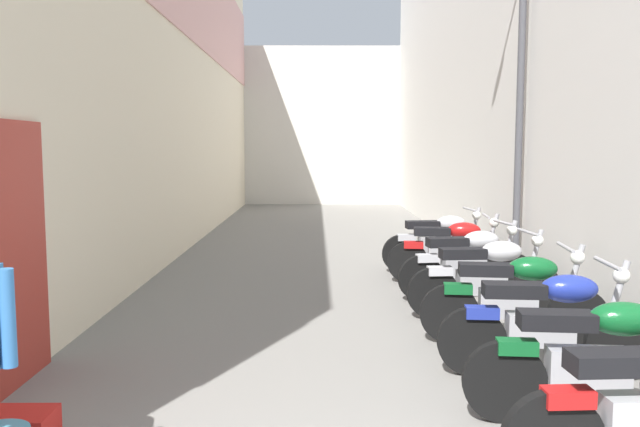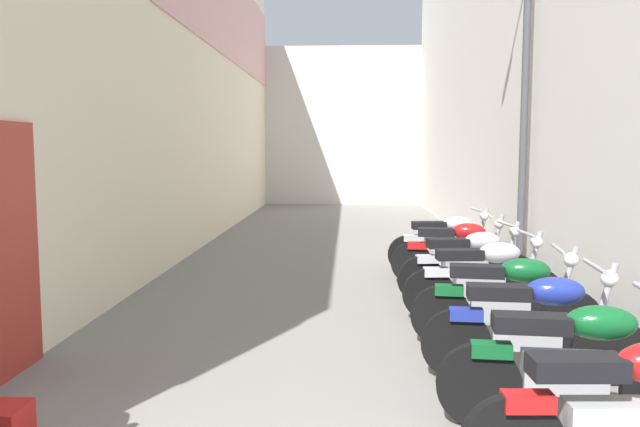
{
  "view_description": "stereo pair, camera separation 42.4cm",
  "coord_description": "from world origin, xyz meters",
  "views": [
    {
      "loc": [
        -0.21,
        -1.83,
        1.97
      ],
      "look_at": [
        -0.16,
        6.54,
        1.12
      ],
      "focal_mm": 36.04,
      "sensor_mm": 36.0,
      "label": 1
    },
    {
      "loc": [
        0.21,
        -1.83,
        1.97
      ],
      "look_at": [
        -0.16,
        6.54,
        1.12
      ],
      "focal_mm": 36.04,
      "sensor_mm": 36.0,
      "label": 2
    }
  ],
  "objects": [
    {
      "name": "motorcycle_fourth",
      "position": [
        1.77,
        4.45,
        0.5
      ],
      "size": [
        1.85,
        0.58,
        1.04
      ],
      "color": "black",
      "rests_on": "ground"
    },
    {
      "name": "motorcycle_fifth",
      "position": [
        1.77,
        5.5,
        0.5
      ],
      "size": [
        1.85,
        0.58,
        1.04
      ],
      "color": "black",
      "rests_on": "ground"
    },
    {
      "name": "motorcycle_eighth",
      "position": [
        1.77,
        8.31,
        0.5
      ],
      "size": [
        1.85,
        0.58,
        1.04
      ],
      "color": "black",
      "rests_on": "ground"
    },
    {
      "name": "motorcycle_seventh",
      "position": [
        1.77,
        7.41,
        0.5
      ],
      "size": [
        1.85,
        0.58,
        1.04
      ],
      "color": "black",
      "rests_on": "ground"
    },
    {
      "name": "building_left",
      "position": [
        -2.91,
        10.36,
        3.72
      ],
      "size": [
        0.45,
        20.79,
        7.37
      ],
      "color": "beige",
      "rests_on": "ground"
    },
    {
      "name": "motorcycle_second",
      "position": [
        1.77,
        2.56,
        0.5
      ],
      "size": [
        1.85,
        0.58,
        1.04
      ],
      "color": "black",
      "rests_on": "ground"
    },
    {
      "name": "building_far_end",
      "position": [
        0.0,
        21.79,
        2.75
      ],
      "size": [
        8.43,
        2.0,
        5.51
      ],
      "primitive_type": "cube",
      "color": "beige",
      "rests_on": "ground"
    },
    {
      "name": "building_right",
      "position": [
        2.91,
        10.39,
        3.82
      ],
      "size": [
        0.45,
        20.79,
        7.63
      ],
      "color": "silver",
      "rests_on": "ground"
    },
    {
      "name": "motorcycle_third",
      "position": [
        1.77,
        3.53,
        0.5
      ],
      "size": [
        1.85,
        0.58,
        1.04
      ],
      "color": "black",
      "rests_on": "ground"
    },
    {
      "name": "street_lamp",
      "position": [
        2.48,
        6.97,
        2.99
      ],
      "size": [
        0.79,
        0.18,
        5.18
      ],
      "color": "#47474C",
      "rests_on": "ground"
    },
    {
      "name": "motorcycle_sixth",
      "position": [
        1.77,
        6.41,
        0.5
      ],
      "size": [
        1.84,
        0.58,
        1.04
      ],
      "color": "black",
      "rests_on": "ground"
    },
    {
      "name": "ground_plane",
      "position": [
        0.0,
        8.39,
        0.0
      ],
      "size": [
        36.79,
        36.79,
        0.0
      ],
      "primitive_type": "plane",
      "color": "slate"
    },
    {
      "name": "motorcycle_nearest",
      "position": [
        1.77,
        1.7,
        0.5
      ],
      "size": [
        1.85,
        0.58,
        1.04
      ],
      "color": "black",
      "rests_on": "ground"
    }
  ]
}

